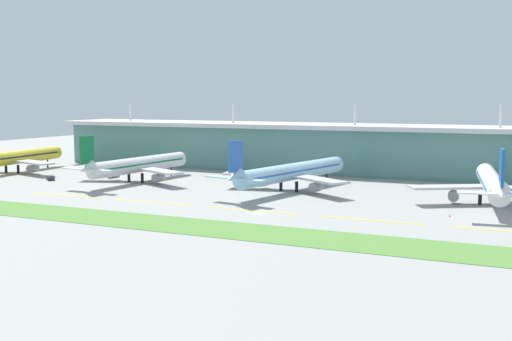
# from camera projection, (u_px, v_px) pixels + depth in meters

# --- Properties ---
(ground_plane) EXTENTS (600.00, 600.00, 0.00)m
(ground_plane) POSITION_uv_depth(u_px,v_px,m) (257.00, 213.00, 172.25)
(ground_plane) COLOR gray
(terminal_building) EXTENTS (288.00, 34.00, 29.57)m
(terminal_building) POSITION_uv_depth(u_px,v_px,m) (358.00, 149.00, 263.56)
(terminal_building) COLOR slate
(terminal_building) RESTS_ON ground
(airliner_nearest) EXTENTS (48.64, 64.11, 18.90)m
(airliner_nearest) POSITION_uv_depth(u_px,v_px,m) (14.00, 158.00, 266.01)
(airliner_nearest) COLOR yellow
(airliner_nearest) RESTS_ON ground
(airliner_near_middle) EXTENTS (48.69, 62.97, 18.90)m
(airliner_near_middle) POSITION_uv_depth(u_px,v_px,m) (138.00, 165.00, 236.80)
(airliner_near_middle) COLOR silver
(airliner_near_middle) RESTS_ON ground
(airliner_center) EXTENTS (47.81, 70.71, 18.90)m
(airliner_center) POSITION_uv_depth(u_px,v_px,m) (291.00, 172.00, 213.83)
(airliner_center) COLOR #9ED1EA
(airliner_center) RESTS_ON ground
(airliner_far_middle) EXTENTS (48.30, 67.22, 18.90)m
(airliner_far_middle) POSITION_uv_depth(u_px,v_px,m) (492.00, 183.00, 185.94)
(airliner_far_middle) COLOR white
(airliner_far_middle) RESTS_ON ground
(taxiway_stripe_west) EXTENTS (28.00, 0.70, 0.04)m
(taxiway_stripe_west) POSITION_uv_depth(u_px,v_px,m) (64.00, 195.00, 204.67)
(taxiway_stripe_west) COLOR yellow
(taxiway_stripe_west) RESTS_ON ground
(taxiway_stripe_mid_west) EXTENTS (28.00, 0.70, 0.04)m
(taxiway_stripe_mid_west) POSITION_uv_depth(u_px,v_px,m) (151.00, 202.00, 190.59)
(taxiway_stripe_mid_west) COLOR yellow
(taxiway_stripe_mid_west) RESTS_ON ground
(taxiway_stripe_centre) EXTENTS (28.00, 0.70, 0.04)m
(taxiway_stripe_centre) POSITION_uv_depth(u_px,v_px,m) (252.00, 211.00, 176.51)
(taxiway_stripe_centre) COLOR yellow
(taxiway_stripe_centre) RESTS_ON ground
(taxiway_stripe_mid_east) EXTENTS (28.00, 0.70, 0.04)m
(taxiway_stripe_mid_east) POSITION_uv_depth(u_px,v_px,m) (371.00, 220.00, 162.44)
(taxiway_stripe_mid_east) COLOR yellow
(taxiway_stripe_mid_east) RESTS_ON ground
(taxiway_stripe_east) EXTENTS (28.00, 0.70, 0.04)m
(taxiway_stripe_east) POSITION_uv_depth(u_px,v_px,m) (512.00, 232.00, 148.36)
(taxiway_stripe_east) COLOR yellow
(taxiway_stripe_east) RESTS_ON ground
(grass_verge) EXTENTS (300.00, 18.00, 0.10)m
(grass_verge) POSITION_uv_depth(u_px,v_px,m) (218.00, 229.00, 151.60)
(grass_verge) COLOR #518438
(grass_verge) RESTS_ON ground
(pushback_tug) EXTENTS (4.97, 4.54, 1.85)m
(pushback_tug) POSITION_uv_depth(u_px,v_px,m) (50.00, 177.00, 242.17)
(pushback_tug) COLOR #333842
(pushback_tug) RESTS_ON ground
(safety_cone_nose_front) EXTENTS (0.56, 0.56, 0.70)m
(safety_cone_nose_front) POSITION_uv_depth(u_px,v_px,m) (450.00, 216.00, 166.97)
(safety_cone_nose_front) COLOR orange
(safety_cone_nose_front) RESTS_ON ground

